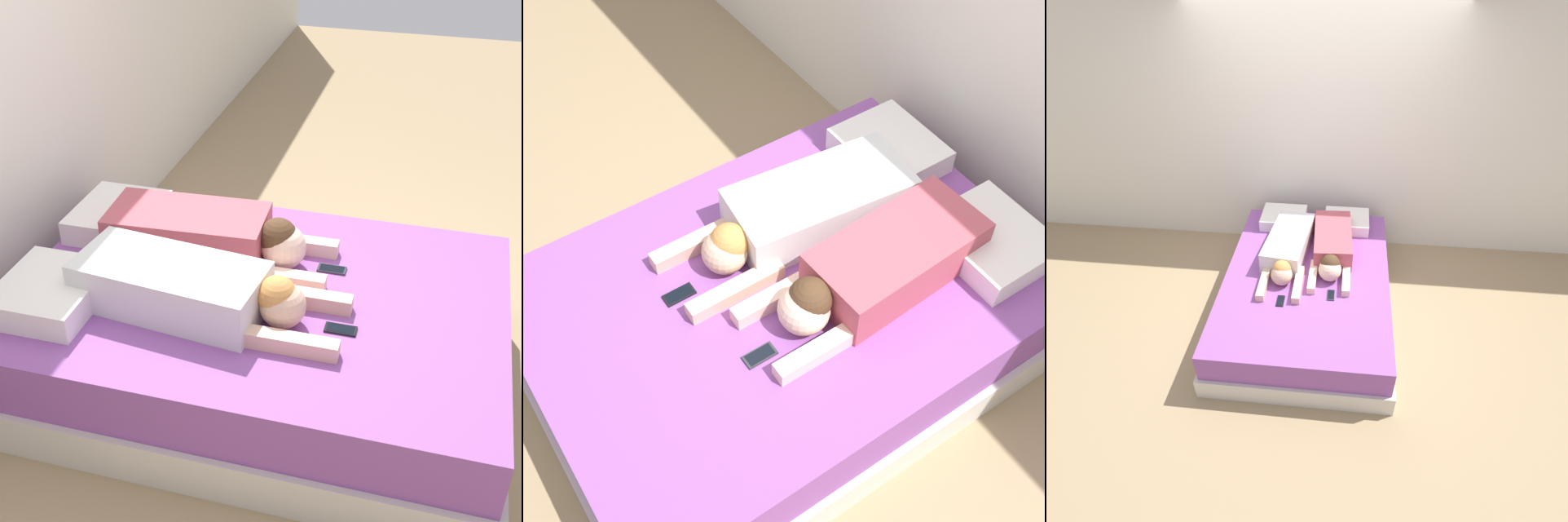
{
  "view_description": "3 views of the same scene",
  "coord_description": "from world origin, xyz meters",
  "views": [
    {
      "loc": [
        -2.52,
        -0.7,
        2.29
      ],
      "look_at": [
        0.0,
        0.0,
        0.61
      ],
      "focal_mm": 50.0,
      "sensor_mm": 36.0,
      "label": 1
    },
    {
      "loc": [
        1.5,
        -1.01,
        2.86
      ],
      "look_at": [
        0.0,
        0.0,
        0.61
      ],
      "focal_mm": 50.0,
      "sensor_mm": 36.0,
      "label": 2
    },
    {
      "loc": [
        0.3,
        -2.85,
        2.93
      ],
      "look_at": [
        0.0,
        0.0,
        0.61
      ],
      "focal_mm": 28.0,
      "sensor_mm": 36.0,
      "label": 3
    }
  ],
  "objects": [
    {
      "name": "cell_phone_left",
      "position": [
        -0.19,
        -0.39,
        0.47
      ],
      "size": [
        0.06,
        0.13,
        0.01
      ],
      "color": "black",
      "rests_on": "bed"
    },
    {
      "name": "bed",
      "position": [
        0.0,
        0.0,
        0.23
      ],
      "size": [
        1.57,
        2.18,
        0.46
      ],
      "color": "beige",
      "rests_on": "ground_plane"
    },
    {
      "name": "pillow_head_right",
      "position": [
        0.34,
        0.83,
        0.52
      ],
      "size": [
        0.47,
        0.4,
        0.12
      ],
      "color": "white",
      "rests_on": "bed"
    },
    {
      "name": "person_left",
      "position": [
        -0.21,
        0.23,
        0.56
      ],
      "size": [
        0.45,
        1.16,
        0.22
      ],
      "color": "silver",
      "rests_on": "bed"
    },
    {
      "name": "person_right",
      "position": [
        0.21,
        0.3,
        0.57
      ],
      "size": [
        0.4,
        1.06,
        0.24
      ],
      "color": "#B24C59",
      "rests_on": "bed"
    },
    {
      "name": "cell_phone_right",
      "position": [
        0.24,
        -0.27,
        0.47
      ],
      "size": [
        0.06,
        0.13,
        0.01
      ],
      "color": "#2D2D33",
      "rests_on": "bed"
    },
    {
      "name": "wall_back",
      "position": [
        0.0,
        1.24,
        1.3
      ],
      "size": [
        12.0,
        0.06,
        2.6
      ],
      "color": "silver",
      "rests_on": "ground_plane"
    },
    {
      "name": "ground_plane",
      "position": [
        0.0,
        0.0,
        0.0
      ],
      "size": [
        12.0,
        12.0,
        0.0
      ],
      "primitive_type": "plane",
      "color": "#9E8460"
    },
    {
      "name": "pillow_head_left",
      "position": [
        -0.34,
        0.83,
        0.52
      ],
      "size": [
        0.47,
        0.4,
        0.12
      ],
      "color": "white",
      "rests_on": "bed"
    }
  ]
}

